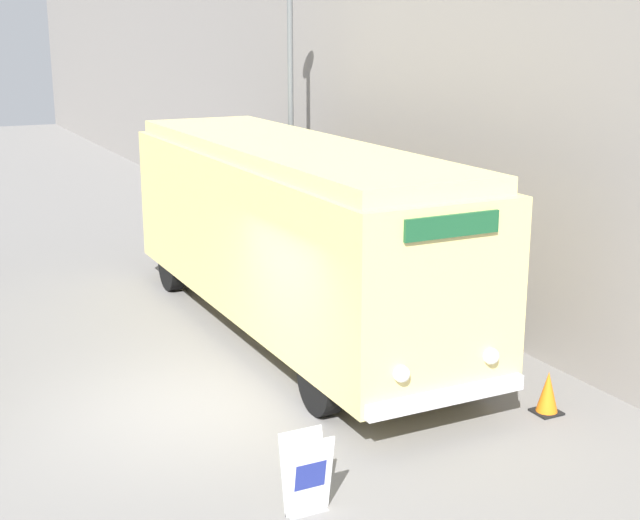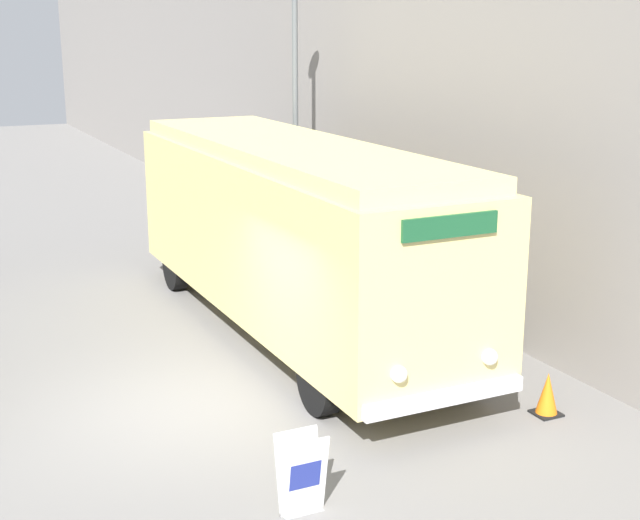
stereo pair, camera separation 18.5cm
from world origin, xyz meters
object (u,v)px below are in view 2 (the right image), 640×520
object	(u,v)px
traffic_cone	(547,394)
streetlamp	(295,83)
sign_board	(302,475)
vintage_bus	(291,227)

from	to	relation	value
traffic_cone	streetlamp	bearing A→B (deg)	89.12
sign_board	vintage_bus	bearing A→B (deg)	66.96
sign_board	traffic_cone	size ratio (longest dim) A/B	1.52
vintage_bus	sign_board	size ratio (longest dim) A/B	10.48
vintage_bus	streetlamp	size ratio (longest dim) A/B	1.56
sign_board	streetlamp	bearing A→B (deg)	65.99
vintage_bus	sign_board	distance (m)	6.26
vintage_bus	sign_board	xyz separation A→B (m)	(-2.39, -5.61, -1.42)
streetlamp	vintage_bus	bearing A→B (deg)	-115.37
sign_board	traffic_cone	bearing A→B (deg)	11.75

